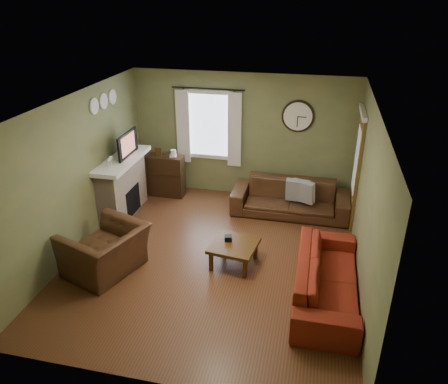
% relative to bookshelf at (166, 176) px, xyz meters
% --- Properties ---
extents(floor, '(4.60, 5.20, 0.00)m').
position_rel_bookshelf_xyz_m(floor, '(1.56, -2.15, -0.45)').
color(floor, '#55301B').
rests_on(floor, ground).
extents(ceiling, '(4.60, 5.20, 0.00)m').
position_rel_bookshelf_xyz_m(ceiling, '(1.56, -2.15, 2.15)').
color(ceiling, white).
rests_on(ceiling, ground).
extents(wall_left, '(0.00, 5.20, 2.60)m').
position_rel_bookshelf_xyz_m(wall_left, '(-0.74, -2.15, 0.85)').
color(wall_left, olive).
rests_on(wall_left, ground).
extents(wall_right, '(0.00, 5.20, 2.60)m').
position_rel_bookshelf_xyz_m(wall_right, '(3.86, -2.15, 0.85)').
color(wall_right, olive).
rests_on(wall_right, ground).
extents(wall_back, '(4.60, 0.00, 2.60)m').
position_rel_bookshelf_xyz_m(wall_back, '(1.56, 0.45, 0.85)').
color(wall_back, olive).
rests_on(wall_back, ground).
extents(wall_front, '(4.60, 0.00, 2.60)m').
position_rel_bookshelf_xyz_m(wall_front, '(1.56, -4.75, 0.85)').
color(wall_front, olive).
rests_on(wall_front, ground).
extents(fireplace, '(0.40, 1.40, 1.10)m').
position_rel_bookshelf_xyz_m(fireplace, '(-0.54, -1.00, 0.10)').
color(fireplace, '#C6AD8E').
rests_on(fireplace, floor).
extents(firebox, '(0.04, 0.60, 0.55)m').
position_rel_bookshelf_xyz_m(firebox, '(-0.35, -1.00, -0.15)').
color(firebox, black).
rests_on(firebox, fireplace).
extents(mantel, '(0.58, 1.60, 0.08)m').
position_rel_bookshelf_xyz_m(mantel, '(-0.51, -1.00, 0.69)').
color(mantel, white).
rests_on(mantel, fireplace).
extents(tv, '(0.08, 0.60, 0.35)m').
position_rel_bookshelf_xyz_m(tv, '(-0.49, -0.85, 0.90)').
color(tv, black).
rests_on(tv, mantel).
extents(tv_screen, '(0.02, 0.62, 0.36)m').
position_rel_bookshelf_xyz_m(tv_screen, '(-0.41, -0.85, 0.96)').
color(tv_screen, '#994C3F').
rests_on(tv_screen, mantel).
extents(medallion_left, '(0.28, 0.28, 0.03)m').
position_rel_bookshelf_xyz_m(medallion_left, '(-0.72, -1.35, 1.80)').
color(medallion_left, white).
rests_on(medallion_left, wall_left).
extents(medallion_mid, '(0.28, 0.28, 0.03)m').
position_rel_bookshelf_xyz_m(medallion_mid, '(-0.72, -1.00, 1.80)').
color(medallion_mid, white).
rests_on(medallion_mid, wall_left).
extents(medallion_right, '(0.28, 0.28, 0.03)m').
position_rel_bookshelf_xyz_m(medallion_right, '(-0.72, -0.65, 1.80)').
color(medallion_right, white).
rests_on(medallion_right, wall_left).
extents(window_pane, '(1.00, 0.02, 1.30)m').
position_rel_bookshelf_xyz_m(window_pane, '(0.86, 0.43, 1.05)').
color(window_pane, silver).
rests_on(window_pane, wall_back).
extents(curtain_rod, '(0.03, 0.03, 1.50)m').
position_rel_bookshelf_xyz_m(curtain_rod, '(0.86, 0.33, 1.82)').
color(curtain_rod, black).
rests_on(curtain_rod, wall_back).
extents(curtain_left, '(0.28, 0.04, 1.55)m').
position_rel_bookshelf_xyz_m(curtain_left, '(0.31, 0.33, 1.00)').
color(curtain_left, silver).
rests_on(curtain_left, wall_back).
extents(curtain_right, '(0.28, 0.04, 1.55)m').
position_rel_bookshelf_xyz_m(curtain_right, '(1.41, 0.33, 1.00)').
color(curtain_right, silver).
rests_on(curtain_right, wall_back).
extents(wall_clock, '(0.64, 0.06, 0.64)m').
position_rel_bookshelf_xyz_m(wall_clock, '(2.66, 0.40, 1.35)').
color(wall_clock, white).
rests_on(wall_clock, wall_back).
extents(door, '(0.05, 0.90, 2.10)m').
position_rel_bookshelf_xyz_m(door, '(3.83, -0.30, 0.60)').
color(door, brown).
rests_on(door, floor).
extents(bookshelf, '(0.76, 0.32, 0.90)m').
position_rel_bookshelf_xyz_m(bookshelf, '(0.00, 0.00, 0.00)').
color(bookshelf, black).
rests_on(bookshelf, floor).
extents(book, '(0.20, 0.24, 0.02)m').
position_rel_bookshelf_xyz_m(book, '(0.10, 0.00, 0.51)').
color(book, '#42280D').
rests_on(book, bookshelf).
extents(sofa_brown, '(2.27, 0.89, 0.66)m').
position_rel_bookshelf_xyz_m(sofa_brown, '(2.66, -0.26, -0.12)').
color(sofa_brown, '#3A2213').
rests_on(sofa_brown, floor).
extents(pillow_left, '(0.45, 0.30, 0.44)m').
position_rel_bookshelf_xyz_m(pillow_left, '(2.91, -0.36, 0.10)').
color(pillow_left, gray).
rests_on(pillow_left, sofa_brown).
extents(pillow_right, '(0.45, 0.17, 0.44)m').
position_rel_bookshelf_xyz_m(pillow_right, '(2.80, -0.33, 0.10)').
color(pillow_right, gray).
rests_on(pillow_right, sofa_brown).
extents(sofa_red, '(0.87, 2.23, 0.65)m').
position_rel_bookshelf_xyz_m(sofa_red, '(3.41, -2.74, -0.12)').
color(sofa_red, maroon).
rests_on(sofa_red, floor).
extents(armchair, '(1.34, 1.43, 0.75)m').
position_rel_bookshelf_xyz_m(armchair, '(0.01, -2.86, -0.07)').
color(armchair, '#3A2213').
rests_on(armchair, floor).
extents(coffee_table, '(0.80, 0.80, 0.38)m').
position_rel_bookshelf_xyz_m(coffee_table, '(1.94, -2.23, -0.26)').
color(coffee_table, '#42280D').
rests_on(coffee_table, floor).
extents(tissue_box, '(0.14, 0.14, 0.09)m').
position_rel_bookshelf_xyz_m(tissue_box, '(1.82, -2.15, -0.05)').
color(tissue_box, black).
rests_on(tissue_box, coffee_table).
extents(wine_glass_a, '(0.06, 0.06, 0.18)m').
position_rel_bookshelf_xyz_m(wine_glass_a, '(-0.49, -1.50, 0.82)').
color(wine_glass_a, white).
rests_on(wine_glass_a, mantel).
extents(wine_glass_b, '(0.07, 0.07, 0.20)m').
position_rel_bookshelf_xyz_m(wine_glass_b, '(-0.49, -1.42, 0.83)').
color(wine_glass_b, white).
rests_on(wine_glass_b, mantel).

